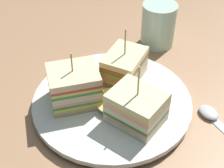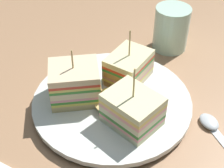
# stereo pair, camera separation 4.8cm
# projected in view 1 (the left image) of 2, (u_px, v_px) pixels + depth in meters

# --- Properties ---
(ground_plane) EXTENTS (1.00, 0.86, 0.02)m
(ground_plane) POSITION_uv_depth(u_px,v_px,m) (112.00, 110.00, 0.52)
(ground_plane) COLOR #A37653
(plate) EXTENTS (0.25, 0.25, 0.02)m
(plate) POSITION_uv_depth(u_px,v_px,m) (112.00, 102.00, 0.51)
(plate) COLOR silver
(plate) RESTS_ON ground_plane
(sandwich_wedge_0) EXTENTS (0.08, 0.06, 0.09)m
(sandwich_wedge_0) POSITION_uv_depth(u_px,v_px,m) (125.00, 67.00, 0.53)
(sandwich_wedge_0) COLOR beige
(sandwich_wedge_0) RESTS_ON plate
(sandwich_wedge_1) EXTENTS (0.09, 0.09, 0.09)m
(sandwich_wedge_1) POSITION_uv_depth(u_px,v_px,m) (74.00, 86.00, 0.48)
(sandwich_wedge_1) COLOR #DEC07A
(sandwich_wedge_1) RESTS_ON plate
(sandwich_wedge_2) EXTENTS (0.08, 0.09, 0.10)m
(sandwich_wedge_2) POSITION_uv_depth(u_px,v_px,m) (136.00, 108.00, 0.45)
(sandwich_wedge_2) COLOR beige
(sandwich_wedge_2) RESTS_ON plate
(chip_pile) EXTENTS (0.07, 0.06, 0.02)m
(chip_pile) POSITION_uv_depth(u_px,v_px,m) (111.00, 100.00, 0.49)
(chip_pile) COLOR tan
(chip_pile) RESTS_ON plate
(spoon) EXTENTS (0.10, 0.11, 0.01)m
(spoon) POSITION_uv_depth(u_px,v_px,m) (216.00, 120.00, 0.48)
(spoon) COLOR silver
(spoon) RESTS_ON ground_plane
(drinking_glass) EXTENTS (0.07, 0.07, 0.08)m
(drinking_glass) POSITION_uv_depth(u_px,v_px,m) (158.00, 28.00, 0.63)
(drinking_glass) COLOR silver
(drinking_glass) RESTS_ON ground_plane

